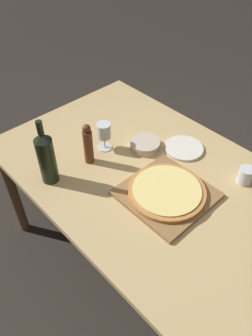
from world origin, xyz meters
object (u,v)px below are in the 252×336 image
at_px(pizza, 167,191).
at_px(pepper_mill, 88,145).
at_px(small_bowl, 145,145).
at_px(wine_glass, 104,132).
at_px(wine_bottle, 46,157).

distance_m(pizza, pepper_mill, 0.44).
bearing_deg(small_bowl, wine_glass, 137.06).
height_order(pepper_mill, wine_glass, pepper_mill).
bearing_deg(pizza, wine_glass, 88.44).
height_order(wine_glass, small_bowl, wine_glass).
relative_size(wine_bottle, small_bowl, 2.13).
xyz_separation_m(wine_bottle, wine_glass, (0.33, 0.00, -0.04)).
xyz_separation_m(pizza, wine_bottle, (-0.32, 0.44, 0.11)).
bearing_deg(small_bowl, wine_bottle, 164.06).
height_order(pizza, small_bowl, same).
bearing_deg(small_bowl, pepper_mill, 157.38).
distance_m(pizza, small_bowl, 0.34).
xyz_separation_m(pizza, wine_glass, (0.01, 0.44, 0.07)).
bearing_deg(pepper_mill, wine_glass, 13.09).
relative_size(pizza, small_bowl, 2.23).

